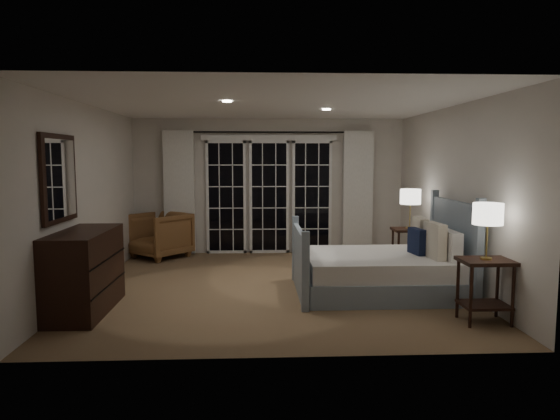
{
  "coord_description": "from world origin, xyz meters",
  "views": [
    {
      "loc": [
        -0.23,
        -6.8,
        1.78
      ],
      "look_at": [
        0.09,
        0.18,
        1.05
      ],
      "focal_mm": 32.0,
      "sensor_mm": 36.0,
      "label": 1
    }
  ],
  "objects_px": {
    "lamp_right": "(410,197)",
    "nightstand_left": "(485,281)",
    "dresser": "(84,272)",
    "nightstand_right": "(409,243)",
    "armchair": "(160,235)",
    "bed": "(382,269)",
    "lamp_left": "(488,215)"
  },
  "relations": [
    {
      "from": "nightstand_left",
      "to": "nightstand_right",
      "type": "xyz_separation_m",
      "value": [
        -0.05,
        2.52,
        -0.02
      ]
    },
    {
      "from": "bed",
      "to": "dresser",
      "type": "relative_size",
      "value": 1.57
    },
    {
      "from": "nightstand_left",
      "to": "nightstand_right",
      "type": "relative_size",
      "value": 1.03
    },
    {
      "from": "armchair",
      "to": "dresser",
      "type": "height_order",
      "value": "dresser"
    },
    {
      "from": "armchair",
      "to": "nightstand_left",
      "type": "bearing_deg",
      "value": -0.98
    },
    {
      "from": "bed",
      "to": "armchair",
      "type": "bearing_deg",
      "value": 143.58
    },
    {
      "from": "lamp_left",
      "to": "dresser",
      "type": "xyz_separation_m",
      "value": [
        -4.46,
        0.59,
        -0.71
      ]
    },
    {
      "from": "bed",
      "to": "nightstand_right",
      "type": "relative_size",
      "value": 3.13
    },
    {
      "from": "lamp_left",
      "to": "armchair",
      "type": "bearing_deg",
      "value": 138.33
    },
    {
      "from": "nightstand_right",
      "to": "armchair",
      "type": "bearing_deg",
      "value": 163.72
    },
    {
      "from": "armchair",
      "to": "nightstand_right",
      "type": "bearing_deg",
      "value": 24.41
    },
    {
      "from": "dresser",
      "to": "lamp_right",
      "type": "bearing_deg",
      "value": 23.71
    },
    {
      "from": "armchair",
      "to": "lamp_right",
      "type": "bearing_deg",
      "value": 24.41
    },
    {
      "from": "bed",
      "to": "armchair",
      "type": "distance_m",
      "value": 4.21
    },
    {
      "from": "nightstand_left",
      "to": "nightstand_right",
      "type": "bearing_deg",
      "value": 91.17
    },
    {
      "from": "lamp_right",
      "to": "dresser",
      "type": "bearing_deg",
      "value": -156.29
    },
    {
      "from": "lamp_right",
      "to": "armchair",
      "type": "relative_size",
      "value": 0.7
    },
    {
      "from": "nightstand_right",
      "to": "armchair",
      "type": "xyz_separation_m",
      "value": [
        -4.15,
        1.21,
        -0.04
      ]
    },
    {
      "from": "lamp_right",
      "to": "nightstand_left",
      "type": "bearing_deg",
      "value": -88.83
    },
    {
      "from": "lamp_right",
      "to": "dresser",
      "type": "height_order",
      "value": "lamp_right"
    },
    {
      "from": "nightstand_left",
      "to": "bed",
      "type": "bearing_deg",
      "value": 123.23
    },
    {
      "from": "nightstand_right",
      "to": "dresser",
      "type": "distance_m",
      "value": 4.81
    },
    {
      "from": "bed",
      "to": "dresser",
      "type": "height_order",
      "value": "bed"
    },
    {
      "from": "nightstand_right",
      "to": "lamp_right",
      "type": "height_order",
      "value": "lamp_right"
    },
    {
      "from": "lamp_left",
      "to": "bed",
      "type": "bearing_deg",
      "value": 123.23
    },
    {
      "from": "dresser",
      "to": "nightstand_left",
      "type": "bearing_deg",
      "value": -7.52
    },
    {
      "from": "bed",
      "to": "armchair",
      "type": "xyz_separation_m",
      "value": [
        -3.39,
        2.5,
        0.09
      ]
    },
    {
      "from": "nightstand_right",
      "to": "bed",
      "type": "bearing_deg",
      "value": -120.51
    },
    {
      "from": "lamp_right",
      "to": "lamp_left",
      "type": "bearing_deg",
      "value": -88.83
    },
    {
      "from": "nightstand_left",
      "to": "lamp_right",
      "type": "bearing_deg",
      "value": 91.17
    },
    {
      "from": "nightstand_left",
      "to": "lamp_right",
      "type": "relative_size",
      "value": 1.12
    },
    {
      "from": "bed",
      "to": "lamp_right",
      "type": "relative_size",
      "value": 3.39
    }
  ]
}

